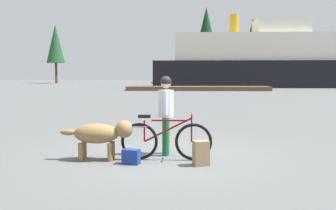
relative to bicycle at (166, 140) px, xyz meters
The scene contains 13 objects.
ground_plane 0.51m from the bicycle, 111.01° to the left, with size 160.00×160.00×0.00m, color #595B5B.
bicycle is the anchor object (origin of this frame).
person_cyclist 0.77m from the bicycle, 92.52° to the left, with size 0.32×0.53×1.65m.
dog 1.28m from the bicycle, behind, with size 1.45×0.46×0.79m.
backpack 0.81m from the bicycle, 31.00° to the right, with size 0.28×0.20×0.46m, color #8C7251.
handbag_pannier 0.77m from the bicycle, 150.75° to the right, with size 0.32×0.18×0.28m, color navy.
dock_pier 29.50m from the bicycle, 86.92° to the left, with size 13.83×2.61×0.40m, color brown.
ferry_boat 40.15m from the bicycle, 76.50° to the left, with size 25.18×7.65×8.71m.
sailboat_moored 42.92m from the bicycle, 90.70° to the left, with size 7.65×2.14×6.91m.
pine_tree_far_left 58.15m from the bicycle, 111.26° to the left, with size 2.98×2.98×9.59m.
pine_tree_center 51.89m from the bicycle, 86.07° to the left, with size 3.96×3.96×11.76m.
pine_tree_far_right 55.77m from the bicycle, 72.45° to the left, with size 3.95×3.95×10.42m.
pine_tree_mid_back 58.47m from the bicycle, 78.48° to the left, with size 3.40×3.40×10.84m.
Camera 1 is at (0.50, -7.58, 1.72)m, focal length 40.12 mm.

